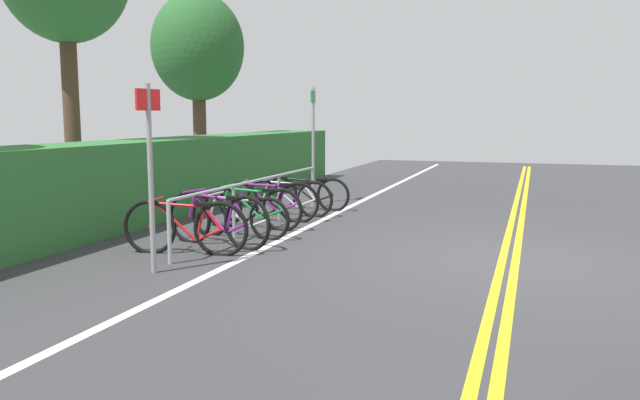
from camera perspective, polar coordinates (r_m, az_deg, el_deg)
ground_plane at (r=8.35m, az=16.73°, el=-5.32°), size 34.75×11.65×0.05m
centre_line_yellow_inner at (r=8.34m, az=17.29°, el=-5.16°), size 31.28×0.10×0.00m
centre_line_yellow_outer at (r=8.35m, az=16.19°, el=-5.11°), size 31.28×0.10×0.00m
bike_lane_stripe_white at (r=9.03m, az=-4.07°, el=-3.88°), size 31.28×0.12×0.00m
bike_rack at (r=10.12m, az=-5.62°, el=0.84°), size 5.27×0.05×0.80m
bicycle_0 at (r=8.40m, az=-12.10°, el=-2.44°), size 0.46×1.70×0.76m
bicycle_1 at (r=8.86m, az=-9.24°, el=-1.75°), size 0.51×1.76×0.79m
bicycle_2 at (r=9.45m, az=-7.29°, el=-1.47°), size 0.46×1.65×0.68m
bicycle_3 at (r=10.17m, az=-6.15°, el=-0.69°), size 0.46×1.76×0.72m
bicycle_4 at (r=10.77m, az=-4.65°, el=-0.17°), size 0.55×1.70×0.74m
bicycle_5 at (r=11.43m, az=-2.81°, el=0.20°), size 0.46×1.67×0.70m
bicycle_6 at (r=12.16m, az=-1.17°, el=0.60°), size 0.46×1.72×0.68m
sign_post_near at (r=7.37m, az=-15.13°, el=3.51°), size 0.36×0.09×2.16m
sign_post_far at (r=12.95m, az=-0.62°, el=5.93°), size 0.36×0.08×2.37m
hedge_backdrop at (r=12.54m, az=-12.58°, el=2.35°), size 14.22×1.23×1.38m
tree_far_right at (r=17.44m, az=-11.00°, el=13.32°), size 2.44×2.44×5.03m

